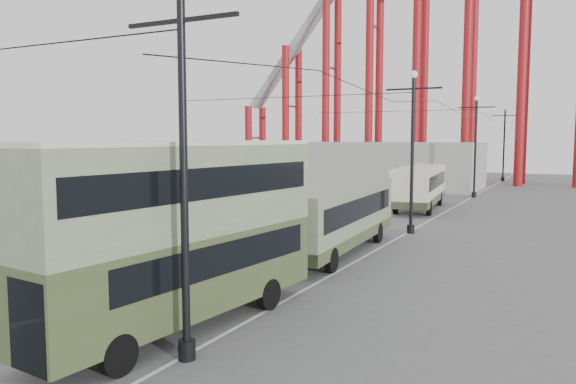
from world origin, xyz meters
The scene contains 11 objects.
ground centered at (0.00, 0.00, 0.00)m, with size 160.00×160.00×0.00m, color #555558.
road_markings centered at (-0.86, 19.70, 0.01)m, with size 12.52×120.00×0.01m.
lamp_post_near centered at (5.60, -3.00, 7.86)m, with size 3.20×0.44×10.80m.
lamp_post_mid centered at (5.60, 18.00, 4.68)m, with size 3.20×0.44×9.32m.
lamp_post_far centered at (5.60, 40.00, 4.68)m, with size 3.20×0.44×9.32m.
lamp_post_distant centered at (5.60, 62.00, 4.68)m, with size 3.20×0.44×9.32m.
fairground_shed centered at (-6.00, 47.00, 2.50)m, with size 22.00×10.00×5.00m, color gray.
double_decker_bus centered at (3.97, -1.18, 3.05)m, with size 3.56×10.34×5.44m.
single_decker_green centered at (3.85, 10.82, 1.84)m, with size 3.32×11.64×3.25m.
single_decker_cream centered at (3.26, 29.18, 1.86)m, with size 3.72×10.80×3.29m.
pedestrian centered at (1.49, 7.21, 0.84)m, with size 0.61×0.40×1.68m, color black.
Camera 1 is at (14.10, -13.89, 5.54)m, focal length 35.00 mm.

